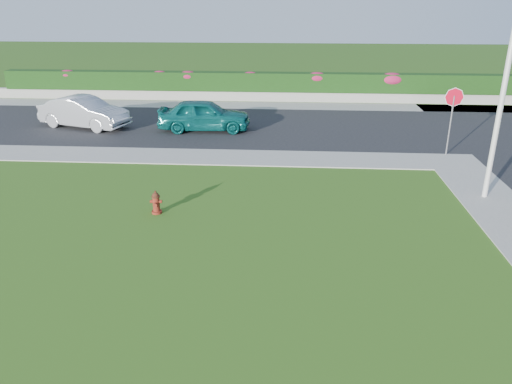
# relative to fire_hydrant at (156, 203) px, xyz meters

# --- Properties ---
(ground) EXTENTS (120.00, 120.00, 0.00)m
(ground) POSITION_rel_fire_hydrant_xyz_m (3.28, -3.48, -0.33)
(ground) COLOR black
(ground) RESTS_ON ground
(street_far) EXTENTS (26.00, 8.00, 0.04)m
(street_far) POSITION_rel_fire_hydrant_xyz_m (-1.72, 10.52, -0.31)
(street_far) COLOR black
(street_far) RESTS_ON ground
(sidewalk_far) EXTENTS (24.00, 2.00, 0.04)m
(sidewalk_far) POSITION_rel_fire_hydrant_xyz_m (-2.72, 5.52, -0.31)
(sidewalk_far) COLOR gray
(sidewalk_far) RESTS_ON ground
(curb_corner) EXTENTS (2.00, 2.00, 0.04)m
(curb_corner) POSITION_rel_fire_hydrant_xyz_m (10.28, 5.52, -0.31)
(curb_corner) COLOR gray
(curb_corner) RESTS_ON ground
(sidewalk_beyond) EXTENTS (34.00, 2.00, 0.04)m
(sidewalk_beyond) POSITION_rel_fire_hydrant_xyz_m (2.28, 15.52, -0.31)
(sidewalk_beyond) COLOR gray
(sidewalk_beyond) RESTS_ON ground
(retaining_wall) EXTENTS (34.00, 0.40, 0.60)m
(retaining_wall) POSITION_rel_fire_hydrant_xyz_m (2.28, 17.02, -0.03)
(retaining_wall) COLOR gray
(retaining_wall) RESTS_ON ground
(hedge) EXTENTS (32.00, 0.90, 1.10)m
(hedge) POSITION_rel_fire_hydrant_xyz_m (2.28, 17.12, 0.82)
(hedge) COLOR black
(hedge) RESTS_ON retaining_wall
(fire_hydrant) EXTENTS (0.36, 0.34, 0.70)m
(fire_hydrant) POSITION_rel_fire_hydrant_xyz_m (0.00, 0.00, 0.00)
(fire_hydrant) COLOR #58140D
(fire_hydrant) RESTS_ON ground
(sedan_teal) EXTENTS (4.40, 1.98, 1.47)m
(sedan_teal) POSITION_rel_fire_hydrant_xyz_m (-0.15, 9.64, 0.44)
(sedan_teal) COLOR #0B5755
(sedan_teal) RESTS_ON street_far
(sedan_silver) EXTENTS (4.71, 2.86, 1.47)m
(sedan_silver) POSITION_rel_fire_hydrant_xyz_m (-6.05, 9.84, 0.44)
(sedan_silver) COLOR #ABAFB3
(sedan_silver) RESTS_ON street_far
(utility_pole) EXTENTS (0.16, 0.16, 6.27)m
(utility_pole) POSITION_rel_fire_hydrant_xyz_m (10.16, 1.93, 2.80)
(utility_pole) COLOR silver
(utility_pole) RESTS_ON ground
(stop_sign) EXTENTS (0.75, 0.06, 2.73)m
(stop_sign) POSITION_rel_fire_hydrant_xyz_m (10.22, 6.45, 1.71)
(stop_sign) COLOR slate
(stop_sign) RESTS_ON ground
(flower_clump_a) EXTENTS (1.14, 0.73, 0.57)m
(flower_clump_a) POSITION_rel_fire_hydrant_xyz_m (-9.84, 17.02, 1.14)
(flower_clump_a) COLOR #BD205C
(flower_clump_a) RESTS_ON hedge
(flower_clump_b) EXTENTS (1.06, 0.68, 0.53)m
(flower_clump_b) POSITION_rel_fire_hydrant_xyz_m (-4.08, 17.02, 1.16)
(flower_clump_b) COLOR #BD205C
(flower_clump_b) RESTS_ON hedge
(flower_clump_c) EXTENTS (1.19, 0.77, 0.60)m
(flower_clump_c) POSITION_rel_fire_hydrant_xyz_m (-2.34, 17.02, 1.13)
(flower_clump_c) COLOR #BD205C
(flower_clump_c) RESTS_ON hedge
(flower_clump_d) EXTENTS (1.06, 0.68, 0.53)m
(flower_clump_d) POSITION_rel_fire_hydrant_xyz_m (1.44, 17.02, 1.16)
(flower_clump_d) COLOR #BD205C
(flower_clump_d) RESTS_ON hedge
(flower_clump_e) EXTENTS (1.26, 0.81, 0.63)m
(flower_clump_e) POSITION_rel_fire_hydrant_xyz_m (5.44, 17.02, 1.12)
(flower_clump_e) COLOR #BD205C
(flower_clump_e) RESTS_ON hedge
(flower_clump_f) EXTENTS (1.49, 0.96, 0.75)m
(flower_clump_f) POSITION_rel_fire_hydrant_xyz_m (9.84, 17.02, 1.07)
(flower_clump_f) COLOR #BD205C
(flower_clump_f) RESTS_ON hedge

